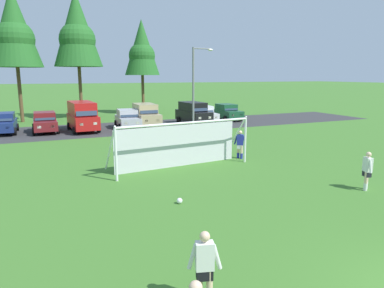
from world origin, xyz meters
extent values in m
plane|color=#3D7028|center=(0.00, 15.00, 0.00)|extent=(400.00, 400.00, 0.00)
cube|color=#333335|center=(0.00, 27.95, 0.00)|extent=(52.00, 8.40, 0.01)
sphere|color=white|center=(-2.92, 7.89, 0.11)|extent=(0.22, 0.22, 0.22)
sphere|color=black|center=(-2.92, 7.89, 0.12)|extent=(0.08, 0.08, 0.08)
sphere|color=red|center=(-2.86, 7.89, 0.11)|extent=(0.07, 0.07, 0.07)
cylinder|color=white|center=(2.81, 12.44, 1.22)|extent=(0.12, 0.12, 2.44)
cylinder|color=white|center=(-4.48, 11.73, 1.22)|extent=(0.12, 0.12, 2.44)
cylinder|color=white|center=(-0.83, 12.09, 2.44)|extent=(7.30, 0.83, 0.12)
cylinder|color=white|center=(2.72, 13.33, 1.34)|extent=(0.27, 1.94, 2.46)
cylinder|color=white|center=(-4.56, 12.63, 1.34)|extent=(0.27, 1.94, 2.46)
cube|color=silver|center=(-0.93, 13.08, 1.10)|extent=(6.93, 0.71, 2.20)
sphere|color=beige|center=(-5.52, 0.68, 1.53)|extent=(0.22, 0.22, 0.22)
cylinder|color=beige|center=(-0.52, 13.68, 0.40)|extent=(0.14, 0.14, 0.80)
cylinder|color=beige|center=(-0.63, 13.88, 0.40)|extent=(0.14, 0.14, 0.80)
cylinder|color=white|center=(-0.52, 13.68, 0.16)|extent=(0.15, 0.15, 0.32)
cylinder|color=white|center=(-0.63, 13.88, 0.16)|extent=(0.15, 0.15, 0.32)
cube|color=black|center=(-0.57, 13.78, 0.72)|extent=(0.40, 0.37, 0.28)
cube|color=white|center=(-0.57, 13.78, 1.10)|extent=(0.45, 0.41, 0.60)
sphere|color=beige|center=(-0.57, 13.78, 1.53)|extent=(0.22, 0.22, 0.22)
cylinder|color=white|center=(-0.39, 13.61, 1.08)|extent=(0.24, 0.20, 0.55)
cylinder|color=white|center=(-0.76, 13.95, 1.08)|extent=(0.24, 0.20, 0.55)
cylinder|color=beige|center=(3.06, 13.18, 0.40)|extent=(0.14, 0.14, 0.80)
cylinder|color=beige|center=(2.97, 13.41, 0.40)|extent=(0.14, 0.14, 0.80)
cylinder|color=#232D99|center=(3.06, 13.18, 0.16)|extent=(0.15, 0.15, 0.32)
cylinder|color=#232D99|center=(2.97, 13.41, 0.16)|extent=(0.15, 0.15, 0.32)
cube|color=silver|center=(3.01, 13.29, 0.72)|extent=(0.40, 0.37, 0.28)
cube|color=#232D99|center=(3.01, 13.29, 1.10)|extent=(0.45, 0.41, 0.60)
sphere|color=beige|center=(3.01, 13.29, 1.53)|extent=(0.22, 0.22, 0.22)
cylinder|color=#232D99|center=(3.20, 13.12, 1.08)|extent=(0.24, 0.20, 0.55)
cylinder|color=#232D99|center=(2.83, 13.47, 1.08)|extent=(0.24, 0.20, 0.55)
cylinder|color=beige|center=(4.79, 6.16, 0.40)|extent=(0.14, 0.14, 0.80)
cylinder|color=beige|center=(4.99, 6.31, 0.40)|extent=(0.14, 0.14, 0.80)
cylinder|color=white|center=(4.79, 6.16, 0.16)|extent=(0.15, 0.15, 0.32)
cylinder|color=white|center=(4.99, 6.31, 0.16)|extent=(0.15, 0.15, 0.32)
cube|color=black|center=(4.89, 6.24, 0.72)|extent=(0.31, 0.39, 0.28)
cube|color=silver|center=(4.89, 6.24, 1.10)|extent=(0.34, 0.43, 0.60)
sphere|color=beige|center=(4.89, 6.24, 1.53)|extent=(0.22, 0.22, 0.22)
cylinder|color=silver|center=(4.78, 6.01, 1.08)|extent=(0.16, 0.25, 0.55)
cylinder|color=silver|center=(5.00, 6.46, 1.08)|extent=(0.16, 0.25, 0.55)
cylinder|color=beige|center=(-4.71, 2.27, 0.40)|extent=(0.14, 0.14, 0.80)
cylinder|color=beige|center=(-4.54, 2.14, 0.40)|extent=(0.14, 0.14, 0.80)
cube|color=black|center=(-4.62, 2.20, 0.72)|extent=(0.39, 0.31, 0.28)
cube|color=silver|center=(-4.62, 2.20, 1.10)|extent=(0.43, 0.34, 0.60)
sphere|color=beige|center=(-4.62, 2.20, 1.53)|extent=(0.22, 0.22, 0.22)
cylinder|color=silver|center=(-4.85, 2.31, 1.08)|extent=(0.25, 0.15, 0.55)
cylinder|color=silver|center=(-4.40, 2.10, 1.08)|extent=(0.25, 0.15, 0.55)
cube|color=navy|center=(-10.26, 28.75, 0.70)|extent=(1.91, 4.24, 0.76)
cube|color=navy|center=(-10.26, 28.90, 1.40)|extent=(1.71, 2.14, 0.64)
cube|color=#28384C|center=(-10.28, 27.93, 1.38)|extent=(1.54, 0.35, 0.55)
cube|color=#28384C|center=(-9.42, 28.88, 1.40)|extent=(0.09, 1.79, 0.45)
cube|color=white|center=(-9.82, 26.68, 0.75)|extent=(0.28, 0.09, 0.20)
cube|color=#B21414|center=(-9.71, 30.80, 0.75)|extent=(0.28, 0.09, 0.20)
cube|color=#B21414|center=(-10.70, 30.82, 0.75)|extent=(0.28, 0.09, 0.20)
cylinder|color=black|center=(-9.39, 27.43, 0.32)|extent=(0.26, 0.65, 0.64)
cylinder|color=black|center=(-9.33, 30.03, 0.32)|extent=(0.26, 0.65, 0.64)
cube|color=maroon|center=(-7.09, 28.07, 0.70)|extent=(1.83, 4.21, 0.76)
cube|color=maroon|center=(-7.09, 28.22, 1.40)|extent=(1.67, 2.11, 0.64)
cube|color=#28384C|center=(-7.08, 27.25, 1.38)|extent=(1.53, 0.33, 0.55)
cube|color=#28384C|center=(-6.25, 28.22, 1.40)|extent=(0.05, 1.79, 0.45)
cube|color=white|center=(-6.58, 26.01, 0.75)|extent=(0.28, 0.08, 0.20)
cube|color=white|center=(-7.57, 26.00, 0.75)|extent=(0.28, 0.08, 0.20)
cube|color=#B21414|center=(-6.61, 30.13, 0.75)|extent=(0.28, 0.08, 0.20)
cube|color=#B21414|center=(-7.60, 30.12, 0.75)|extent=(0.28, 0.08, 0.20)
cylinder|color=black|center=(-6.18, 26.77, 0.32)|extent=(0.24, 0.64, 0.64)
cylinder|color=black|center=(-7.98, 26.76, 0.32)|extent=(0.24, 0.64, 0.64)
cylinder|color=black|center=(-6.20, 29.38, 0.32)|extent=(0.24, 0.64, 0.64)
cylinder|color=black|center=(-8.00, 29.36, 0.32)|extent=(0.24, 0.64, 0.64)
cube|color=red|center=(-4.08, 27.47, 0.87)|extent=(2.25, 4.91, 1.10)
cube|color=red|center=(-4.09, 27.67, 1.97)|extent=(2.05, 4.20, 1.10)
cube|color=#28384C|center=(-3.97, 25.71, 1.95)|extent=(1.69, 0.56, 0.91)
cube|color=#28384C|center=(-3.18, 27.73, 1.97)|extent=(0.26, 3.48, 0.77)
cube|color=white|center=(-3.40, 25.15, 0.92)|extent=(0.28, 0.10, 0.20)
cube|color=white|center=(-4.47, 25.08, 0.92)|extent=(0.28, 0.10, 0.20)
cube|color=#B21414|center=(-3.69, 29.86, 0.92)|extent=(0.28, 0.10, 0.20)
cube|color=#B21414|center=(-4.76, 29.79, 0.92)|extent=(0.28, 0.10, 0.20)
cylinder|color=black|center=(-3.01, 26.05, 0.32)|extent=(0.28, 0.65, 0.64)
cylinder|color=black|center=(-4.97, 25.93, 0.32)|extent=(0.28, 0.65, 0.64)
cylinder|color=black|center=(-3.19, 29.02, 0.32)|extent=(0.28, 0.65, 0.64)
cylinder|color=black|center=(-5.15, 28.90, 0.32)|extent=(0.28, 0.65, 0.64)
cube|color=#B2B2BC|center=(-0.16, 27.47, 0.70)|extent=(2.09, 4.31, 0.76)
cube|color=#B2B2BC|center=(-0.15, 27.62, 1.40)|extent=(1.80, 2.21, 0.64)
cube|color=#28384C|center=(-0.22, 26.65, 1.38)|extent=(1.55, 0.42, 0.55)
cube|color=#28384C|center=(0.69, 27.56, 1.40)|extent=(0.16, 1.78, 0.45)
cube|color=white|center=(0.19, 25.38, 0.75)|extent=(0.28, 0.10, 0.20)
cube|color=white|center=(-0.79, 25.45, 0.75)|extent=(0.28, 0.10, 0.20)
cube|color=#B21414|center=(0.48, 29.49, 0.75)|extent=(0.28, 0.10, 0.20)
cube|color=#B21414|center=(-0.51, 29.56, 0.75)|extent=(0.28, 0.10, 0.20)
cylinder|color=black|center=(0.65, 26.11, 0.32)|extent=(0.28, 0.66, 0.64)
cylinder|color=black|center=(-1.15, 26.23, 0.32)|extent=(0.28, 0.66, 0.64)
cylinder|color=black|center=(0.83, 28.70, 0.32)|extent=(0.28, 0.66, 0.64)
cylinder|color=black|center=(-0.97, 28.83, 0.32)|extent=(0.28, 0.66, 0.64)
cube|color=tan|center=(1.57, 27.67, 0.82)|extent=(2.06, 4.67, 1.00)
cube|color=tan|center=(1.58, 27.87, 1.74)|extent=(1.86, 3.06, 0.84)
cube|color=#28384C|center=(1.53, 26.45, 1.72)|extent=(1.63, 0.44, 0.71)
cube|color=#28384C|center=(2.46, 27.84, 1.74)|extent=(0.13, 2.55, 0.59)
cube|color=white|center=(2.01, 25.39, 0.87)|extent=(0.28, 0.09, 0.20)
cube|color=white|center=(0.97, 25.43, 0.87)|extent=(0.28, 0.09, 0.20)
cube|color=#B21414|center=(2.18, 29.91, 0.87)|extent=(0.28, 0.09, 0.20)
cube|color=#B21414|center=(1.13, 29.95, 0.87)|extent=(0.28, 0.09, 0.20)
cylinder|color=black|center=(2.47, 26.21, 0.32)|extent=(0.26, 0.65, 0.64)
cylinder|color=black|center=(0.57, 26.28, 0.32)|extent=(0.26, 0.65, 0.64)
cylinder|color=black|center=(2.57, 29.06, 0.32)|extent=(0.26, 0.65, 0.64)
cylinder|color=black|center=(0.68, 29.13, 0.32)|extent=(0.26, 0.65, 0.64)
cube|color=black|center=(6.46, 27.66, 0.82)|extent=(2.15, 4.70, 1.00)
cube|color=black|center=(6.45, 27.86, 1.74)|extent=(1.91, 3.09, 0.84)
cube|color=#28384C|center=(6.53, 26.44, 1.72)|extent=(1.63, 0.47, 0.71)
cube|color=#28384C|center=(7.33, 27.91, 1.74)|extent=(0.18, 2.55, 0.59)
cube|color=white|center=(7.11, 25.43, 0.87)|extent=(0.28, 0.10, 0.20)
cube|color=white|center=(6.07, 25.38, 0.87)|extent=(0.28, 0.10, 0.20)
cube|color=#B21414|center=(6.86, 29.95, 0.87)|extent=(0.28, 0.10, 0.20)
cube|color=#B21414|center=(5.82, 29.89, 0.87)|extent=(0.28, 0.10, 0.20)
cylinder|color=black|center=(7.49, 26.29, 0.32)|extent=(0.28, 0.65, 0.64)
cylinder|color=black|center=(5.59, 26.18, 0.32)|extent=(0.28, 0.65, 0.64)
cylinder|color=black|center=(7.33, 29.14, 0.32)|extent=(0.28, 0.65, 0.64)
cylinder|color=black|center=(5.44, 29.03, 0.32)|extent=(0.28, 0.65, 0.64)
cube|color=silver|center=(7.74, 28.21, 0.70)|extent=(1.99, 4.28, 0.76)
cube|color=silver|center=(7.75, 28.36, 1.40)|extent=(1.75, 2.17, 0.64)
cube|color=#28384C|center=(7.70, 27.39, 1.38)|extent=(1.54, 0.39, 0.55)
cube|color=#28384C|center=(8.58, 28.32, 1.40)|extent=(0.12, 1.78, 0.45)
cube|color=white|center=(8.14, 26.13, 0.75)|extent=(0.28, 0.09, 0.20)
cube|color=white|center=(7.15, 26.17, 0.75)|extent=(0.28, 0.09, 0.20)
cube|color=#B21414|center=(8.33, 30.24, 0.75)|extent=(0.28, 0.09, 0.20)
cube|color=#B21414|center=(7.34, 30.29, 0.75)|extent=(0.28, 0.09, 0.20)
cylinder|color=black|center=(8.58, 26.87, 0.32)|extent=(0.27, 0.65, 0.64)
cylinder|color=black|center=(6.78, 26.95, 0.32)|extent=(0.27, 0.65, 0.64)
cylinder|color=black|center=(8.70, 29.47, 0.32)|extent=(0.27, 0.65, 0.64)
cylinder|color=black|center=(6.90, 29.55, 0.32)|extent=(0.27, 0.65, 0.64)
cube|color=#194C2D|center=(11.03, 29.11, 0.70)|extent=(1.82, 4.21, 0.76)
cube|color=#194C2D|center=(11.03, 29.26, 1.40)|extent=(1.67, 2.11, 0.64)
cube|color=#28384C|center=(11.04, 28.29, 1.38)|extent=(1.53, 0.32, 0.55)
cube|color=#28384C|center=(11.87, 29.27, 1.40)|extent=(0.05, 1.79, 0.45)
cube|color=white|center=(11.54, 27.06, 0.75)|extent=(0.28, 0.08, 0.20)
cube|color=white|center=(10.55, 27.05, 0.75)|extent=(0.28, 0.08, 0.20)
cube|color=#B21414|center=(11.52, 31.18, 0.75)|extent=(0.28, 0.08, 0.20)
cube|color=#B21414|center=(10.53, 31.17, 0.75)|extent=(0.28, 0.08, 0.20)
cylinder|color=black|center=(11.94, 27.82, 0.32)|extent=(0.24, 0.64, 0.64)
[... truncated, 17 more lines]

